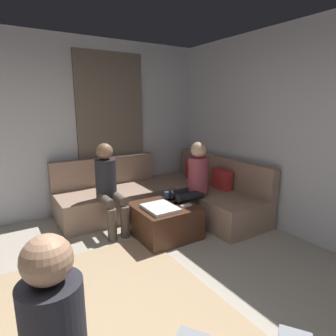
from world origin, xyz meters
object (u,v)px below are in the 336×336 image
object	(u,v)px
coffee_mug	(167,195)
person_on_couch_back	(192,181)
game_remote	(186,205)
person_on_couch_side	(109,184)
ottoman	(164,220)
sectional_couch	(166,196)

from	to	relation	value
coffee_mug	person_on_couch_back	distance (m)	0.40
game_remote	person_on_couch_side	world-z (taller)	person_on_couch_side
coffee_mug	person_on_couch_side	xyz separation A→B (m)	(-0.31, -0.73, 0.19)
ottoman	game_remote	bearing A→B (deg)	50.71
game_remote	person_on_couch_side	bearing A→B (deg)	-132.99
sectional_couch	game_remote	size ratio (longest dim) A/B	17.00
game_remote	person_on_couch_back	distance (m)	0.44
sectional_couch	game_remote	xyz separation A→B (m)	(0.86, -0.23, 0.15)
coffee_mug	game_remote	distance (m)	0.40
ottoman	coffee_mug	size ratio (longest dim) A/B	8.00
game_remote	ottoman	bearing A→B (deg)	-129.29
coffee_mug	person_on_couch_side	bearing A→B (deg)	-113.39
coffee_mug	person_on_couch_side	distance (m)	0.81
ottoman	game_remote	size ratio (longest dim) A/B	5.07
person_on_couch_back	coffee_mug	bearing A→B (deg)	65.58
ottoman	person_on_couch_side	size ratio (longest dim) A/B	0.63
coffee_mug	game_remote	bearing A→B (deg)	5.71
person_on_couch_back	person_on_couch_side	distance (m)	1.15
sectional_couch	person_on_couch_side	size ratio (longest dim) A/B	2.12
coffee_mug	game_remote	size ratio (longest dim) A/B	0.63
sectional_couch	person_on_couch_back	distance (m)	0.72
game_remote	person_on_couch_back	size ratio (longest dim) A/B	0.12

